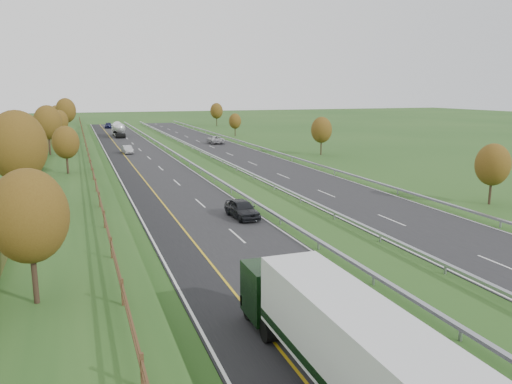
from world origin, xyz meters
TOP-DOWN VIEW (x-y plane):
  - ground at (8.00, 55.00)m, footprint 400.00×400.00m
  - near_carriageway at (0.00, 60.00)m, footprint 10.50×200.00m
  - far_carriageway at (16.50, 60.00)m, footprint 10.50×200.00m
  - hard_shoulder at (-3.75, 60.00)m, footprint 3.00×200.00m
  - lane_markings at (6.40, 59.88)m, footprint 26.75×200.00m
  - embankment_left at (-13.00, 60.00)m, footprint 12.00×200.00m
  - hedge_left at (-15.00, 60.00)m, footprint 2.20×180.00m
  - fence_left at (-8.50, 59.59)m, footprint 0.12×189.06m
  - median_barrier_near at (5.70, 60.00)m, footprint 0.32×200.00m
  - median_barrier_far at (10.80, 60.00)m, footprint 0.32×200.00m
  - outer_barrier_far at (22.30, 60.00)m, footprint 0.32×200.00m
  - trees_left at (-12.64, 56.63)m, footprint 6.64×164.30m
  - trees_far at (29.80, 89.21)m, footprint 8.45×118.60m
  - box_lorry at (-1.60, 1.25)m, footprint 2.58×16.28m
  - road_tanker at (-0.09, 112.72)m, footprint 2.40×11.22m
  - car_dark_near at (3.38, 28.16)m, footprint 2.26×4.89m
  - car_silver_mid at (-1.49, 78.19)m, footprint 1.88×4.38m
  - car_small_far at (-0.65, 141.51)m, footprint 2.41×5.31m
  - car_oncoming at (17.63, 89.10)m, footprint 2.78×5.88m

SIDE VIEW (x-z plane):
  - ground at x=8.00m, z-range 0.00..0.00m
  - near_carriageway at x=0.00m, z-range 0.00..0.04m
  - far_carriageway at x=16.50m, z-range 0.00..0.04m
  - hard_shoulder at x=-3.75m, z-range 0.00..0.04m
  - lane_markings at x=6.40m, z-range 0.04..0.05m
  - median_barrier_near at x=5.70m, z-range 0.26..0.97m
  - median_barrier_far at x=10.80m, z-range 0.26..0.97m
  - outer_barrier_far at x=22.30m, z-range 0.26..0.97m
  - car_silver_mid at x=-1.49m, z-range 0.04..1.44m
  - car_small_far at x=-0.65m, z-range 0.04..1.55m
  - car_dark_near at x=3.38m, z-range 0.04..1.66m
  - car_oncoming at x=17.63m, z-range 0.04..1.66m
  - embankment_left at x=-13.00m, z-range 0.00..2.00m
  - road_tanker at x=-0.09m, z-range 0.13..3.59m
  - box_lorry at x=-1.60m, z-range 0.30..4.36m
  - hedge_left at x=-15.00m, z-range 2.00..3.10m
  - fence_left at x=-8.50m, z-range 2.13..3.33m
  - trees_far at x=29.80m, z-range 0.69..7.81m
  - trees_left at x=-12.64m, z-range 2.53..10.20m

